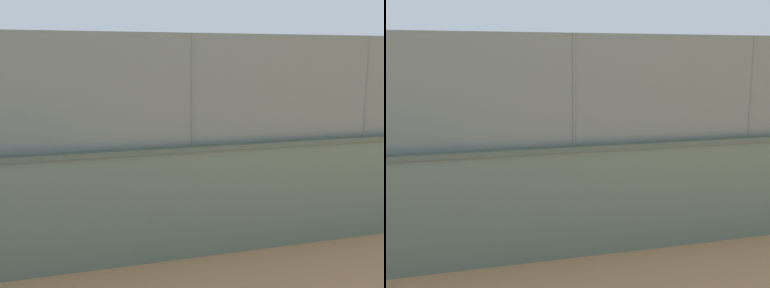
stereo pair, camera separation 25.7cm
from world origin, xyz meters
TOP-DOWN VIEW (x-y plane):
  - ground_plane at (0.00, 0.00)m, footprint 260.00×260.00m
  - perimeter_wall at (1.39, 10.24)m, footprint 32.89×0.95m
  - fence_panel_on_wall at (1.39, 10.24)m, footprint 32.30×0.58m
  - player_baseline_waiting at (5.48, 5.21)m, footprint 0.97×0.91m
  - player_crossing_court at (4.21, 7.20)m, footprint 1.22×0.78m
  - sports_ball at (5.61, 7.72)m, footprint 0.08×0.08m

SIDE VIEW (x-z plane):
  - ground_plane at x=0.00m, z-range 0.00..0.00m
  - player_baseline_waiting at x=5.48m, z-range 0.12..1.60m
  - perimeter_wall at x=1.39m, z-range 0.01..1.85m
  - player_crossing_court at x=4.21m, z-range 0.16..1.86m
  - sports_ball at x=5.61m, z-range 1.34..1.42m
  - fence_panel_on_wall at x=1.39m, z-range 1.85..3.60m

